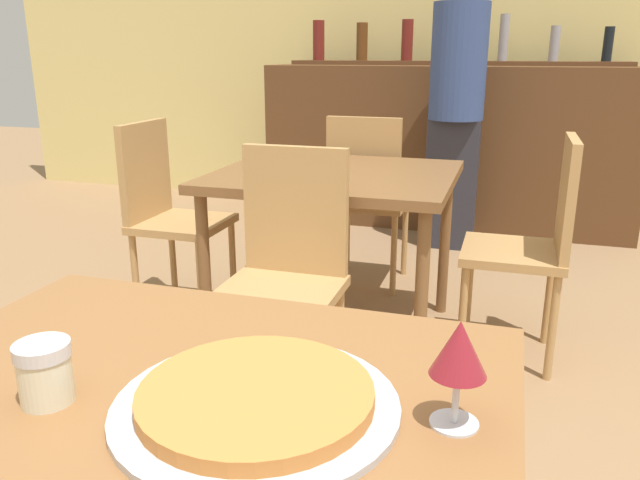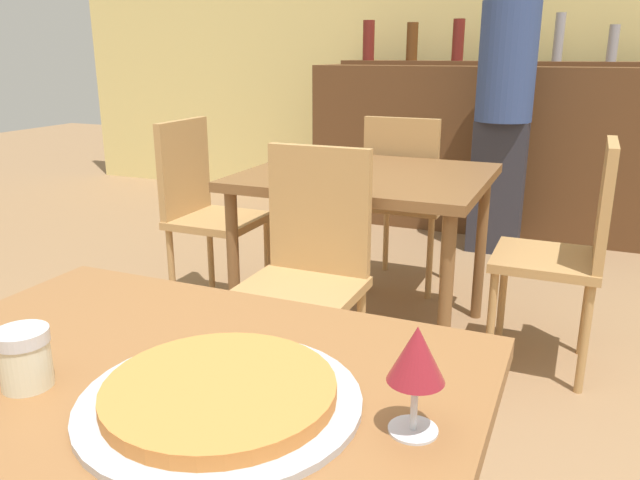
% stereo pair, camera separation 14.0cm
% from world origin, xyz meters
% --- Properties ---
extents(wall_back, '(8.00, 0.05, 2.80)m').
position_xyz_m(wall_back, '(0.00, 4.39, 1.40)').
color(wall_back, '#EAD684').
rests_on(wall_back, ground_plane).
extents(dining_table_near, '(1.03, 0.84, 0.73)m').
position_xyz_m(dining_table_near, '(0.00, 0.00, 0.65)').
color(dining_table_near, brown).
rests_on(dining_table_near, ground_plane).
extents(dining_table_far, '(1.00, 0.90, 0.75)m').
position_xyz_m(dining_table_far, '(-0.25, 1.80, 0.67)').
color(dining_table_far, brown).
rests_on(dining_table_far, ground_plane).
extents(bar_counter, '(2.60, 0.56, 1.14)m').
position_xyz_m(bar_counter, '(0.00, 3.88, 0.57)').
color(bar_counter, brown).
rests_on(bar_counter, ground_plane).
extents(bar_back_shelf, '(2.39, 0.24, 0.34)m').
position_xyz_m(bar_back_shelf, '(-0.08, 4.02, 1.22)').
color(bar_back_shelf, brown).
rests_on(bar_back_shelf, bar_counter).
extents(chair_far_side_front, '(0.40, 0.40, 0.93)m').
position_xyz_m(chair_far_side_front, '(-0.25, 1.19, 0.54)').
color(chair_far_side_front, tan).
rests_on(chair_far_side_front, ground_plane).
extents(chair_far_side_back, '(0.40, 0.40, 0.93)m').
position_xyz_m(chair_far_side_back, '(-0.25, 2.42, 0.54)').
color(chair_far_side_back, tan).
rests_on(chair_far_side_back, ground_plane).
extents(chair_far_side_left, '(0.40, 0.40, 0.93)m').
position_xyz_m(chair_far_side_left, '(-1.08, 1.80, 0.54)').
color(chair_far_side_left, tan).
rests_on(chair_far_side_left, ground_plane).
extents(chair_far_side_right, '(0.40, 0.40, 0.93)m').
position_xyz_m(chair_far_side_right, '(0.58, 1.80, 0.54)').
color(chair_far_side_right, tan).
rests_on(chair_far_side_right, ground_plane).
extents(pizza_tray, '(0.42, 0.42, 0.04)m').
position_xyz_m(pizza_tray, '(0.14, 0.01, 0.75)').
color(pizza_tray, '#B7B7BC').
rests_on(pizza_tray, dining_table_near).
extents(cheese_shaker, '(0.08, 0.08, 0.10)m').
position_xyz_m(cheese_shaker, '(-0.17, -0.06, 0.78)').
color(cheese_shaker, beige).
rests_on(cheese_shaker, dining_table_near).
extents(person_standing, '(0.34, 0.34, 1.74)m').
position_xyz_m(person_standing, '(0.10, 3.30, 0.94)').
color(person_standing, '#2D2D38').
rests_on(person_standing, ground_plane).
extents(wine_glass, '(0.08, 0.08, 0.16)m').
position_xyz_m(wine_glass, '(0.42, 0.06, 0.85)').
color(wine_glass, silver).
rests_on(wine_glass, dining_table_near).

